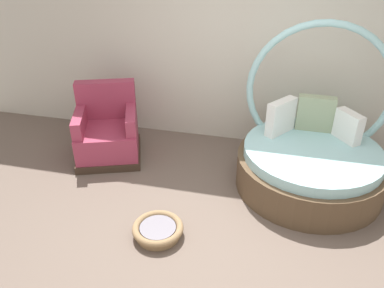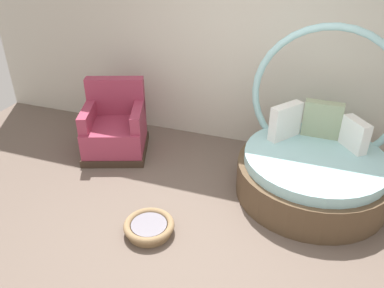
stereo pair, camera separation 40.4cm
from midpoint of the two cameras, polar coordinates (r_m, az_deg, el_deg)
ground_plane at (r=4.00m, az=-0.24°, el=-13.39°), size 8.00×8.00×0.02m
back_wall at (r=5.06m, az=5.46°, el=16.83°), size 8.00×0.12×3.16m
round_daybed at (r=4.63m, az=14.68°, el=-1.80°), size 1.67×1.67×1.83m
red_armchair at (r=5.20m, az=-14.45°, el=1.57°), size 1.02×1.02×0.94m
pet_basket at (r=3.97m, az=-8.01°, el=-12.48°), size 0.51×0.51×0.13m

